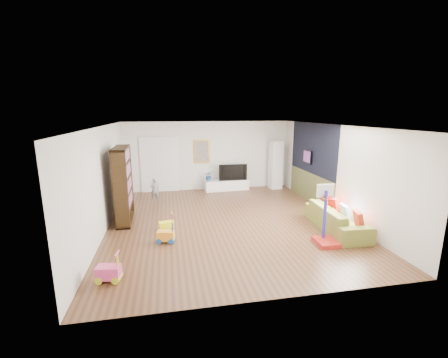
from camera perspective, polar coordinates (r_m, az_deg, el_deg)
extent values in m
cube|color=brown|center=(8.67, 0.50, -8.01)|extent=(6.50, 7.50, 0.00)
cube|color=white|center=(8.12, 0.54, 10.12)|extent=(6.50, 7.50, 0.00)
cube|color=silver|center=(11.93, -3.02, 4.41)|extent=(6.50, 0.00, 2.70)
cube|color=silver|center=(4.81, 9.40, -8.38)|extent=(6.50, 0.00, 2.70)
cube|color=silver|center=(8.30, -22.06, -0.17)|extent=(0.00, 7.50, 2.70)
cube|color=white|center=(9.46, 20.20, 1.47)|extent=(0.00, 7.50, 2.70)
cube|color=black|center=(10.59, 16.48, 5.59)|extent=(0.01, 3.20, 1.70)
cube|color=brown|center=(10.83, 16.04, -1.51)|extent=(0.01, 3.20, 1.00)
cube|color=white|center=(11.84, -12.14, 2.61)|extent=(1.45, 0.06, 2.10)
cube|color=gold|center=(11.83, -4.21, 5.31)|extent=(0.62, 0.06, 0.92)
cube|color=#7F3F8C|center=(10.78, 15.59, 4.15)|extent=(0.04, 0.56, 0.46)
cube|color=white|center=(11.94, 0.54, -1.16)|extent=(1.78, 0.56, 0.41)
cube|color=white|center=(12.26, 9.81, 2.67)|extent=(0.48, 0.48, 1.94)
cube|color=black|center=(8.85, -18.64, -1.07)|extent=(0.41, 1.46, 2.12)
imported|color=olive|center=(8.48, 20.64, -7.07)|extent=(0.96, 2.21, 0.63)
cube|color=red|center=(7.39, 19.23, -6.63)|extent=(0.51, 0.61, 1.42)
cube|color=#FCFF13|center=(8.02, -10.95, -8.12)|extent=(0.41, 0.30, 0.50)
cube|color=#FFA626|center=(7.37, -11.07, -9.83)|extent=(0.45, 0.33, 0.54)
cube|color=#ED458B|center=(6.10, -21.22, -15.39)|extent=(0.46, 0.33, 0.56)
imported|color=gray|center=(10.70, -13.08, -1.98)|extent=(0.33, 0.23, 0.83)
imported|color=black|center=(11.89, 1.62, 1.37)|extent=(1.12, 0.17, 0.65)
imported|color=navy|center=(11.73, -2.91, 0.60)|extent=(0.40, 0.36, 0.41)
cube|color=#B5301A|center=(8.06, 24.26, -7.04)|extent=(0.22, 0.43, 0.42)
cube|color=white|center=(8.52, 22.10, -5.79)|extent=(0.13, 0.38, 0.37)
cube|color=#AB1307|center=(9.06, 19.93, -4.54)|extent=(0.19, 0.42, 0.40)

